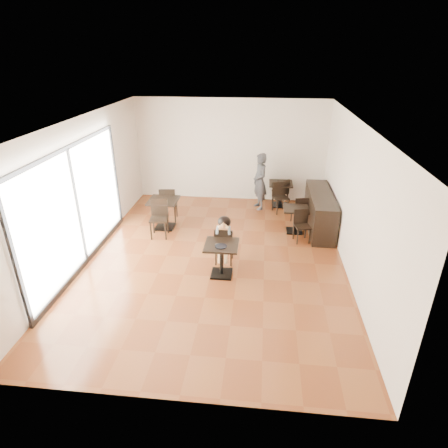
# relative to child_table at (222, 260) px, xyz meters

# --- Properties ---
(floor) EXTENTS (6.00, 8.00, 0.01)m
(floor) POSITION_rel_child_table_xyz_m (-0.24, 0.68, -0.38)
(floor) COLOR brown
(floor) RESTS_ON ground
(ceiling) EXTENTS (6.00, 8.00, 0.01)m
(ceiling) POSITION_rel_child_table_xyz_m (-0.24, 0.68, 2.82)
(ceiling) COLOR silver
(ceiling) RESTS_ON floor
(wall_back) EXTENTS (6.00, 0.01, 3.20)m
(wall_back) POSITION_rel_child_table_xyz_m (-0.24, 4.68, 1.22)
(wall_back) COLOR beige
(wall_back) RESTS_ON floor
(wall_front) EXTENTS (6.00, 0.01, 3.20)m
(wall_front) POSITION_rel_child_table_xyz_m (-0.24, -3.32, 1.22)
(wall_front) COLOR beige
(wall_front) RESTS_ON floor
(wall_left) EXTENTS (0.01, 8.00, 3.20)m
(wall_left) POSITION_rel_child_table_xyz_m (-3.24, 0.68, 1.22)
(wall_left) COLOR beige
(wall_left) RESTS_ON floor
(wall_right) EXTENTS (0.01, 8.00, 3.20)m
(wall_right) POSITION_rel_child_table_xyz_m (2.76, 0.68, 1.22)
(wall_right) COLOR beige
(wall_right) RESTS_ON floor
(storefront_window) EXTENTS (0.04, 4.50, 2.60)m
(storefront_window) POSITION_rel_child_table_xyz_m (-3.21, 0.18, 1.02)
(storefront_window) COLOR white
(storefront_window) RESTS_ON floor
(child_table) EXTENTS (0.72, 0.72, 0.76)m
(child_table) POSITION_rel_child_table_xyz_m (0.00, 0.00, 0.00)
(child_table) COLOR black
(child_table) RESTS_ON floor
(child_chair) EXTENTS (0.41, 0.41, 0.91)m
(child_chair) POSITION_rel_child_table_xyz_m (-0.00, 0.55, 0.08)
(child_chair) COLOR black
(child_chair) RESTS_ON floor
(child) EXTENTS (0.41, 0.57, 1.15)m
(child) POSITION_rel_child_table_xyz_m (-0.00, 0.55, 0.19)
(child) COLOR slate
(child) RESTS_ON child_chair
(plate) EXTENTS (0.26, 0.26, 0.02)m
(plate) POSITION_rel_child_table_xyz_m (-0.00, -0.10, 0.39)
(plate) COLOR black
(plate) RESTS_ON child_table
(pizza_slice) EXTENTS (0.27, 0.20, 0.06)m
(pizza_slice) POSITION_rel_child_table_xyz_m (-0.00, 0.36, 0.61)
(pizza_slice) COLOR tan
(pizza_slice) RESTS_ON child
(adult_patron) EXTENTS (0.62, 0.74, 1.73)m
(adult_patron) POSITION_rel_child_table_xyz_m (0.73, 3.92, 0.49)
(adult_patron) COLOR #39393E
(adult_patron) RESTS_ON floor
(cafe_table_mid) EXTENTS (0.80, 0.80, 0.69)m
(cafe_table_mid) POSITION_rel_child_table_xyz_m (1.73, 2.34, -0.03)
(cafe_table_mid) COLOR black
(cafe_table_mid) RESTS_ON floor
(cafe_table_left) EXTENTS (0.85, 0.85, 0.83)m
(cafe_table_left) POSITION_rel_child_table_xyz_m (-1.84, 2.22, 0.04)
(cafe_table_left) COLOR black
(cafe_table_left) RESTS_ON floor
(cafe_table_back) EXTENTS (0.93, 0.93, 0.76)m
(cafe_table_back) POSITION_rel_child_table_xyz_m (1.38, 4.18, -0.00)
(cafe_table_back) COLOR black
(cafe_table_back) RESTS_ON floor
(chair_mid_a) EXTENTS (0.45, 0.45, 0.83)m
(chair_mid_a) POSITION_rel_child_table_xyz_m (1.87, 2.89, 0.04)
(chair_mid_a) COLOR black
(chair_mid_a) RESTS_ON floor
(chair_mid_b) EXTENTS (0.45, 0.45, 0.83)m
(chair_mid_b) POSITION_rel_child_table_xyz_m (1.87, 1.79, 0.04)
(chair_mid_b) COLOR black
(chair_mid_b) RESTS_ON floor
(chair_left_a) EXTENTS (0.49, 0.49, 1.00)m
(chair_left_a) POSITION_rel_child_table_xyz_m (-1.84, 2.77, 0.12)
(chair_left_a) COLOR black
(chair_left_a) RESTS_ON floor
(chair_left_b) EXTENTS (0.49, 0.49, 1.00)m
(chair_left_b) POSITION_rel_child_table_xyz_m (-1.84, 1.67, 0.12)
(chair_left_b) COLOR black
(chair_left_b) RESTS_ON floor
(chair_back_a) EXTENTS (0.53, 0.53, 0.91)m
(chair_back_a) POSITION_rel_child_table_xyz_m (1.38, 4.18, 0.08)
(chair_back_a) COLOR black
(chair_back_a) RESTS_ON floor
(chair_back_b) EXTENTS (0.53, 0.53, 0.91)m
(chair_back_b) POSITION_rel_child_table_xyz_m (1.38, 3.67, 0.08)
(chair_back_b) COLOR black
(chair_back_b) RESTS_ON floor
(service_counter) EXTENTS (0.60, 2.40, 1.00)m
(service_counter) POSITION_rel_child_table_xyz_m (2.41, 2.68, 0.12)
(service_counter) COLOR black
(service_counter) RESTS_ON floor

